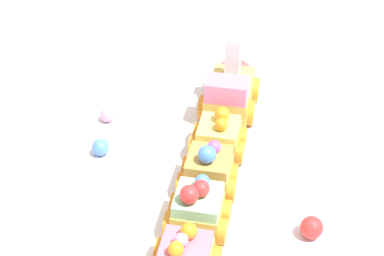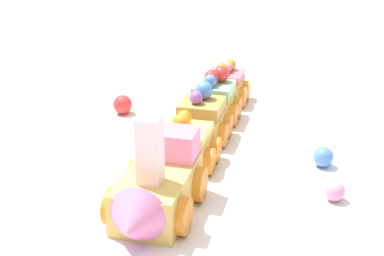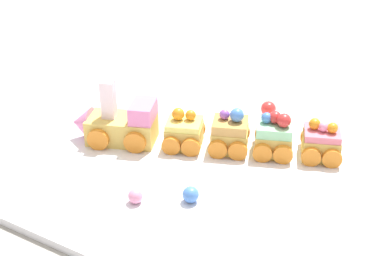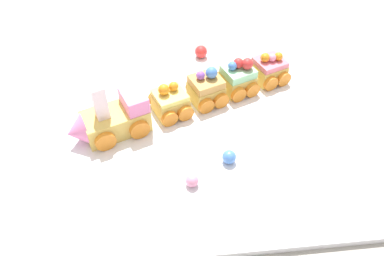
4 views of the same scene
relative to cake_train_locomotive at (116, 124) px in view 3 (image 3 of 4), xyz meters
The scene contains 10 objects.
ground_plane 0.16m from the cake_train_locomotive, behind, with size 10.00×10.00×0.00m, color gray.
display_board 0.15m from the cake_train_locomotive, behind, with size 0.81×0.48×0.01m, color white.
cake_train_locomotive is the anchor object (origin of this frame).
cake_car_lemon 0.11m from the cake_train_locomotive, 158.74° to the right, with size 0.08×0.09×0.06m.
cake_car_caramel 0.18m from the cake_train_locomotive, 158.85° to the right, with size 0.08×0.09×0.07m.
cake_car_mint 0.25m from the cake_train_locomotive, 158.92° to the right, with size 0.08×0.09×0.07m.
cake_car_strawberry 0.32m from the cake_train_locomotive, 158.90° to the right, with size 0.08×0.09×0.06m.
gumball_blue 0.21m from the cake_train_locomotive, 155.36° to the left, with size 0.02×0.02×0.02m, color #4C84E0.
gumball_red 0.27m from the cake_train_locomotive, 131.09° to the right, with size 0.03×0.03×0.03m, color red.
gumball_pink 0.18m from the cake_train_locomotive, 134.99° to the left, with size 0.02×0.02×0.02m, color pink.
Camera 3 is at (-0.34, 0.59, 0.44)m, focal length 50.00 mm.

